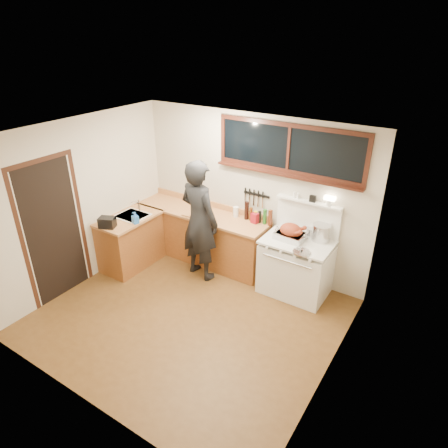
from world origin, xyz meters
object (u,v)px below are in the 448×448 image
Objects in this scene: man at (199,221)px; cutting_board at (198,212)px; roast_turkey at (291,233)px; vintage_stove at (296,265)px.

man reaches higher than cutting_board.
man is 4.21× the size of roast_turkey.
roast_turkey is at bearing -172.03° from vintage_stove.
vintage_stove is at bearing 2.77° from cutting_board.
man is 1.44m from roast_turkey.
vintage_stove is 1.85m from cutting_board.
man reaches higher than vintage_stove.
cutting_board is at bearing -177.23° from vintage_stove.
roast_turkey is at bearing 2.38° from cutting_board.
cutting_board is 0.96× the size of roast_turkey.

